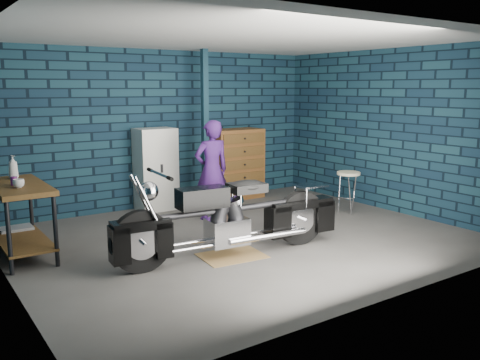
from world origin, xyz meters
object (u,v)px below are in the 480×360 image
at_px(person, 212,170).
at_px(locker, 156,169).
at_px(motorcycle, 232,212).
at_px(tool_chest, 236,164).
at_px(workbench, 21,220).
at_px(storage_bin, 17,236).
at_px(shop_stool, 348,193).

height_order(person, locker, person).
distance_m(motorcycle, tool_chest, 3.37).
relative_size(motorcycle, locker, 1.85).
height_order(workbench, person, person).
bearing_deg(motorcycle, tool_chest, 60.69).
bearing_deg(storage_bin, workbench, -92.29).
xyz_separation_m(person, tool_chest, (1.18, 1.07, -0.13)).
bearing_deg(locker, storage_bin, -161.50).
height_order(storage_bin, locker, locker).
height_order(storage_bin, shop_stool, shop_stool).
bearing_deg(shop_stool, tool_chest, 113.57).
height_order(locker, shop_stool, locker).
xyz_separation_m(locker, shop_stool, (2.52, -2.01, -0.35)).
distance_m(workbench, locker, 2.76).
xyz_separation_m(storage_bin, shop_stool, (4.92, -1.21, 0.22)).
bearing_deg(storage_bin, tool_chest, 11.24).
distance_m(workbench, storage_bin, 0.60).
relative_size(person, tool_chest, 1.20).
xyz_separation_m(motorcycle, locker, (0.28, 2.77, 0.13)).
distance_m(workbench, person, 2.91).
bearing_deg(motorcycle, locker, 89.64).
distance_m(person, shop_stool, 2.31).
bearing_deg(tool_chest, workbench, -162.21).
height_order(motorcycle, tool_chest, tool_chest).
relative_size(workbench, person, 0.89).
relative_size(person, storage_bin, 3.91).
xyz_separation_m(person, locker, (-0.46, 1.07, -0.09)).
bearing_deg(tool_chest, locker, 180.00).
height_order(motorcycle, shop_stool, motorcycle).
bearing_deg(tool_chest, person, -137.84).
bearing_deg(storage_bin, motorcycle, -42.85).
bearing_deg(motorcycle, person, 71.96).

